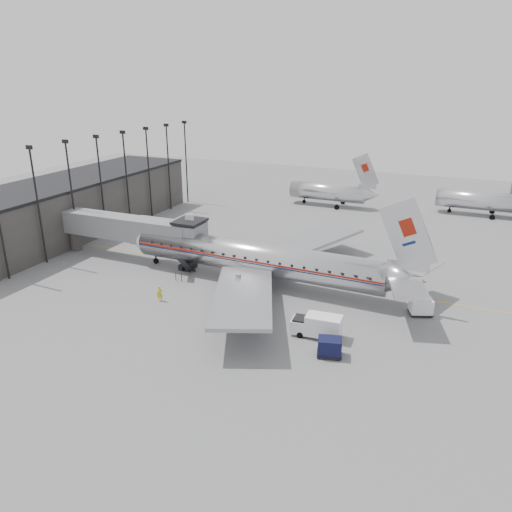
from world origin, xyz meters
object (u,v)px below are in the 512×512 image
(airliner, at_px, (261,259))
(baggage_cart_white, at_px, (421,306))
(baggage_cart_navy, at_px, (330,347))
(ramp_worker, at_px, (160,294))
(service_van, at_px, (317,325))

(airliner, height_order, baggage_cart_white, airliner)
(baggage_cart_navy, height_order, ramp_worker, ramp_worker)
(baggage_cart_white, bearing_deg, airliner, 155.02)
(airliner, height_order, service_van, airliner)
(airliner, xyz_separation_m, baggage_cart_white, (18.29, -0.98, -2.13))
(baggage_cart_white, bearing_deg, service_van, -156.41)
(service_van, xyz_separation_m, baggage_cart_navy, (2.05, -2.90, -0.26))
(service_van, distance_m, baggage_cart_white, 12.10)
(service_van, bearing_deg, airliner, 131.51)
(baggage_cart_navy, distance_m, baggage_cart_white, 13.20)
(baggage_cart_navy, xyz_separation_m, ramp_worker, (-20.07, 3.53, -0.02))
(service_van, height_order, baggage_cart_navy, service_van)
(baggage_cart_navy, bearing_deg, airliner, 118.67)
(baggage_cart_white, distance_m, ramp_worker, 27.68)
(baggage_cart_white, height_order, ramp_worker, baggage_cart_white)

